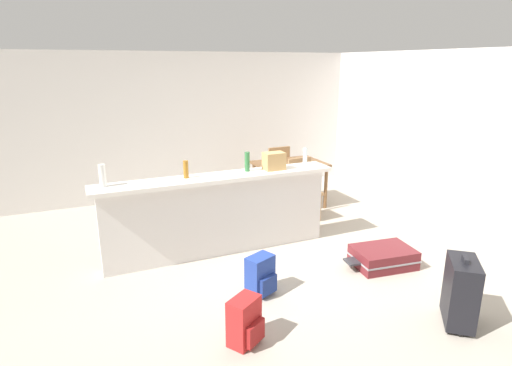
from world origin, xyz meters
name	(u,v)px	position (x,y,z in m)	size (l,w,h in m)	color
ground_plane	(267,261)	(0.00, 0.00, -0.03)	(13.00, 13.00, 0.05)	#ADA393
wall_back	(195,125)	(0.00, 3.05, 1.25)	(6.60, 0.10, 2.50)	silver
wall_right	(445,137)	(3.05, 0.30, 1.25)	(0.10, 6.00, 2.50)	silver
partition_half_wall	(219,217)	(-0.47, 0.40, 0.48)	(2.80, 0.20, 0.96)	silver
bar_countertop	(218,178)	(-0.47, 0.40, 0.98)	(2.96, 0.40, 0.05)	white
bottle_white	(102,176)	(-1.76, 0.47, 1.13)	(0.07, 0.07, 0.25)	silver
bottle_amber	(186,169)	(-0.84, 0.46, 1.11)	(0.06, 0.06, 0.21)	#9E661E
bottle_green	(247,162)	(-0.06, 0.46, 1.13)	(0.06, 0.06, 0.24)	#2D6B38
bottle_clear	(305,157)	(0.76, 0.46, 1.12)	(0.06, 0.06, 0.23)	silver
grocery_bag	(274,161)	(0.28, 0.41, 1.12)	(0.26, 0.18, 0.22)	tan
dining_table	(290,168)	(1.19, 1.66, 0.65)	(1.10, 0.80, 0.74)	brown
dining_chair_near_partition	(303,186)	(1.10, 1.08, 0.52)	(0.43, 0.43, 0.93)	#9E754C
dining_chair_far_side	(276,169)	(1.18, 2.15, 0.52)	(0.41, 0.41, 0.93)	#9E754C
suitcase_flat_maroon	(383,257)	(1.18, -0.70, 0.11)	(0.86, 0.57, 0.22)	maroon
backpack_red	(245,322)	(-0.85, -1.36, 0.20)	(0.33, 0.33, 0.42)	red
suitcase_upright_black	(461,291)	(1.04, -1.89, 0.33)	(0.47, 0.49, 0.67)	black
backpack_blue	(261,276)	(-0.40, -0.69, 0.20)	(0.33, 0.31, 0.42)	#233D93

